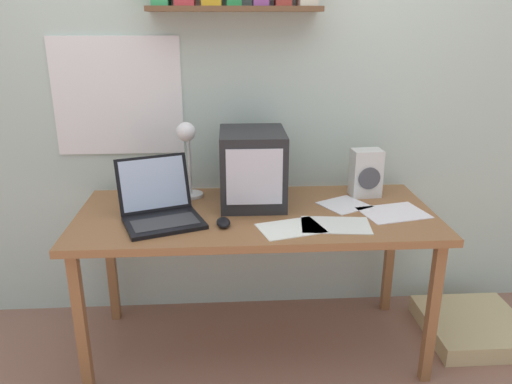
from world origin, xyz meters
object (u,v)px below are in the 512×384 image
object	(u,v)px
juice_glass	(128,191)
open_notebook	(336,225)
corner_desk	(256,224)
floor_cushion	(473,327)
computer_mouse	(223,222)
printed_handout	(344,205)
desk_lamp	(187,148)
loose_paper_near_laptop	(394,213)
laptop	(159,205)
loose_paper_near_monitor	(291,228)
space_heater	(366,173)
crt_monitor	(252,168)

from	to	relation	value
juice_glass	open_notebook	world-z (taller)	juice_glass
corner_desk	floor_cushion	xyz separation A→B (m)	(1.16, 0.02, -0.63)
juice_glass	computer_mouse	size ratio (longest dim) A/B	1.12
printed_handout	floor_cushion	xyz separation A→B (m)	(0.73, -0.04, -0.69)
desk_lamp	printed_handout	world-z (taller)	desk_lamp
printed_handout	floor_cushion	size ratio (longest dim) A/B	0.54
printed_handout	loose_paper_near_laptop	size ratio (longest dim) A/B	0.83
laptop	desk_lamp	world-z (taller)	desk_lamp
corner_desk	loose_paper_near_monitor	xyz separation A→B (m)	(0.14, -0.20, 0.06)
laptop	loose_paper_near_laptop	xyz separation A→B (m)	(1.08, 0.00, -0.06)
loose_paper_near_monitor	computer_mouse	bearing A→B (deg)	169.97
floor_cushion	laptop	bearing A→B (deg)	-177.21
juice_glass	loose_paper_near_monitor	distance (m)	0.85
computer_mouse	loose_paper_near_laptop	size ratio (longest dim) A/B	0.33
loose_paper_near_monitor	open_notebook	bearing A→B (deg)	6.57
juice_glass	space_heater	xyz separation A→B (m)	(1.19, 0.01, 0.06)
loose_paper_near_laptop	floor_cushion	xyz separation A→B (m)	(0.52, 0.08, -0.69)
crt_monitor	space_heater	world-z (taller)	crt_monitor
laptop	loose_paper_near_laptop	world-z (taller)	laptop
desk_lamp	printed_handout	size ratio (longest dim) A/B	1.44
space_heater	open_notebook	bearing A→B (deg)	-125.01
crt_monitor	printed_handout	world-z (taller)	crt_monitor
desk_lamp	floor_cushion	size ratio (longest dim) A/B	0.77
open_notebook	computer_mouse	bearing A→B (deg)	176.73
juice_glass	printed_handout	world-z (taller)	juice_glass
corner_desk	printed_handout	world-z (taller)	printed_handout
juice_glass	floor_cushion	world-z (taller)	juice_glass
crt_monitor	juice_glass	bearing A→B (deg)	175.23
juice_glass	space_heater	bearing A→B (deg)	0.52
corner_desk	space_heater	bearing A→B (deg)	19.23
space_heater	crt_monitor	bearing A→B (deg)	-177.09
corner_desk	laptop	size ratio (longest dim) A/B	3.87
laptop	floor_cushion	world-z (taller)	laptop
desk_lamp	loose_paper_near_laptop	size ratio (longest dim) A/B	1.19
desk_lamp	loose_paper_near_laptop	bearing A→B (deg)	-8.75
crt_monitor	loose_paper_near_monitor	distance (m)	0.41
desk_lamp	loose_paper_near_laptop	world-z (taller)	desk_lamp
printed_handout	floor_cushion	distance (m)	1.00
open_notebook	printed_handout	bearing A→B (deg)	68.98
corner_desk	printed_handout	size ratio (longest dim) A/B	6.10
computer_mouse	laptop	bearing A→B (deg)	161.16
juice_glass	floor_cushion	distance (m)	1.93
crt_monitor	juice_glass	size ratio (longest dim) A/B	3.00
crt_monitor	laptop	size ratio (longest dim) A/B	0.86
laptop	juice_glass	xyz separation A→B (m)	(-0.18, 0.24, -0.01)
juice_glass	loose_paper_near_laptop	world-z (taller)	juice_glass
laptop	desk_lamp	size ratio (longest dim) A/B	1.09
loose_paper_near_monitor	floor_cushion	world-z (taller)	loose_paper_near_monitor
open_notebook	printed_handout	size ratio (longest dim) A/B	1.17
printed_handout	loose_paper_near_laptop	world-z (taller)	same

